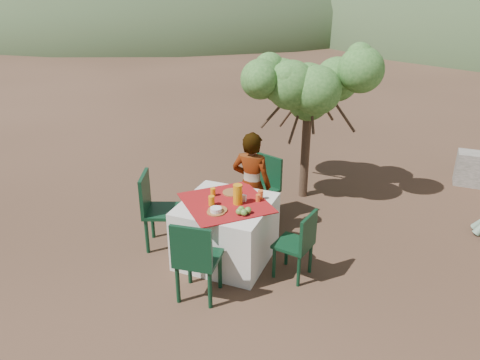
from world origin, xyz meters
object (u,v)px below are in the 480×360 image
table (226,231)px  juice_pitcher (238,194)px  chair_right (299,242)px  chair_left (156,207)px  chair_near (196,258)px  person (251,185)px  shrub_tree (314,93)px  chair_far (264,185)px

table → juice_pitcher: size_ratio=5.41×
table → juice_pitcher: juice_pitcher is taller
chair_right → chair_left: bearing=-79.7°
chair_near → table: bearing=-95.3°
table → chair_left: chair_left is taller
chair_near → person: (0.04, 1.51, 0.19)m
shrub_tree → juice_pitcher: shrub_tree is taller
table → juice_pitcher: 0.52m
juice_pitcher → person: bearing=96.1°
chair_far → chair_near: 2.00m
chair_far → person: size_ratio=0.64×
chair_far → person: bearing=-71.8°
chair_far → shrub_tree: bearing=86.8°
chair_far → juice_pitcher: (0.06, -1.12, 0.37)m
chair_right → table: bearing=-83.3°
table → chair_far: size_ratio=1.42×
person → juice_pitcher: size_ratio=5.96×
chair_right → juice_pitcher: size_ratio=3.46×
chair_near → chair_right: bearing=-145.3°
chair_right → person: person is taller
chair_far → chair_left: chair_left is taller
chair_far → chair_left: bearing=-111.1°
chair_near → chair_left: size_ratio=0.96×
shrub_tree → table: bearing=-102.8°
table → chair_right: bearing=-3.7°
chair_near → person: 1.53m
chair_left → shrub_tree: 2.81m
chair_near → shrub_tree: 3.21m
chair_right → shrub_tree: shrub_tree is taller
chair_left → person: bearing=-75.7°
person → juice_pitcher: 0.66m
chair_far → shrub_tree: 1.54m
chair_left → juice_pitcher: juice_pitcher is taller
person → juice_pitcher: person is taller
chair_left → juice_pitcher: bearing=-106.9°
person → table: bearing=83.0°
shrub_tree → chair_far: bearing=-112.2°
chair_right → shrub_tree: size_ratio=0.40×
person → shrub_tree: size_ratio=0.70×
person → chair_near: bearing=87.8°
chair_right → shrub_tree: (-0.44, 2.18, 1.17)m
chair_far → chair_near: size_ratio=0.96×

